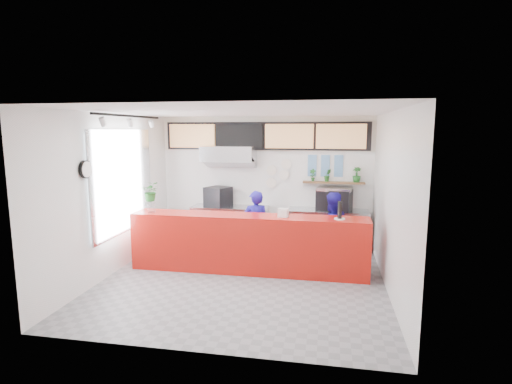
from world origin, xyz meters
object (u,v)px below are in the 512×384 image
Objects in this scene: espresso_machine at (334,200)px; staff_center at (255,226)px; pepper_mill at (340,210)px; staff_right at (331,230)px; panini_oven at (218,197)px; service_counter at (248,243)px.

espresso_machine is 2.03m from staff_center.
pepper_mill is at bearing -74.98° from espresso_machine.
staff_right reaches higher than staff_center.
espresso_machine is 0.49× the size of staff_right.
espresso_machine is 1.29m from staff_right.
panini_oven is 0.34× the size of staff_center.
service_counter is 3.02× the size of staff_right.
service_counter is 6.10× the size of espresso_machine.
espresso_machine is at bearing 92.07° from pepper_mill.
staff_right is at bearing 157.45° from staff_center.
service_counter is at bearing -119.11° from espresso_machine.
staff_center is (1.12, -1.21, -0.39)m from panini_oven.
panini_oven is 0.69× the size of espresso_machine.
pepper_mill is at bearing 72.89° from staff_right.
staff_center is at bearing 86.46° from service_counter.
panini_oven is at bearing 121.05° from service_counter.
espresso_machine is (1.62, 1.80, 0.59)m from service_counter.
service_counter is at bearing 64.45° from staff_center.
pepper_mill is at bearing -9.80° from panini_oven.
staff_right reaches higher than pepper_mill.
staff_right reaches higher than espresso_machine.
pepper_mill is (0.14, -0.62, 0.52)m from staff_right.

